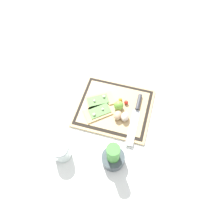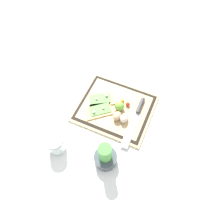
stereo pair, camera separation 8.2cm
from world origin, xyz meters
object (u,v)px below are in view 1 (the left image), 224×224
at_px(egg_brown, 118,115).
at_px(egg_pink, 125,117).
at_px(knife, 137,111).
at_px(cherry_tomato_red, 126,102).
at_px(herb_pot, 113,157).
at_px(sauce_jar, 61,152).
at_px(cherry_tomato_yellow, 120,100).
at_px(pizza_slice_near, 100,100).
at_px(lime, 119,106).
at_px(pizza_slice_far, 98,112).

relative_size(egg_brown, egg_pink, 1.00).
xyz_separation_m(knife, cherry_tomato_red, (0.07, -0.03, 0.00)).
xyz_separation_m(herb_pot, sauce_jar, (0.25, 0.04, -0.02)).
relative_size(cherry_tomato_yellow, sauce_jar, 0.21).
relative_size(pizza_slice_near, knife, 0.57).
distance_m(knife, egg_brown, 0.11).
height_order(lime, cherry_tomato_red, lime).
height_order(knife, cherry_tomato_red, cherry_tomato_red).
distance_m(pizza_slice_near, sauce_jar, 0.36).
xyz_separation_m(pizza_slice_near, cherry_tomato_yellow, (-0.11, -0.03, 0.01)).
bearing_deg(egg_brown, lime, -79.29).
height_order(knife, sauce_jar, sauce_jar).
xyz_separation_m(knife, cherry_tomato_yellow, (0.10, -0.04, 0.00)).
relative_size(pizza_slice_far, egg_pink, 3.07).
xyz_separation_m(egg_pink, sauce_jar, (0.25, 0.28, 0.01)).
bearing_deg(pizza_slice_far, cherry_tomato_yellow, -133.30).
bearing_deg(cherry_tomato_yellow, herb_pot, 98.36).
height_order(pizza_slice_far, egg_pink, egg_pink).
relative_size(knife, herb_pot, 1.83).
distance_m(pizza_slice_near, pizza_slice_far, 0.08).
distance_m(lime, herb_pot, 0.30).
bearing_deg(egg_pink, knife, -131.18).
bearing_deg(lime, egg_brown, 100.71).
bearing_deg(lime, pizza_slice_near, -9.58).
xyz_separation_m(egg_brown, cherry_tomato_red, (-0.02, -0.10, -0.01)).
distance_m(knife, cherry_tomato_yellow, 0.11).
height_order(egg_pink, cherry_tomato_yellow, egg_pink).
bearing_deg(egg_pink, cherry_tomato_yellow, -63.88).
relative_size(cherry_tomato_red, cherry_tomato_yellow, 1.11).
xyz_separation_m(knife, herb_pot, (0.05, 0.30, 0.04)).
height_order(pizza_slice_near, pizza_slice_far, same).
xyz_separation_m(pizza_slice_far, sauce_jar, (0.10, 0.27, 0.02)).
height_order(egg_brown, lime, lime).
bearing_deg(pizza_slice_near, egg_brown, 149.15).
bearing_deg(cherry_tomato_red, cherry_tomato_yellow, -13.94).
bearing_deg(egg_brown, herb_pot, 99.12).
xyz_separation_m(knife, lime, (0.10, 0.01, 0.02)).
bearing_deg(sauce_jar, pizza_slice_far, -110.67).
relative_size(egg_brown, cherry_tomato_yellow, 2.69).
xyz_separation_m(knife, sauce_jar, (0.31, 0.34, 0.02)).
height_order(egg_brown, sauce_jar, sauce_jar).
bearing_deg(herb_pot, egg_brown, -80.88).
distance_m(pizza_slice_far, sauce_jar, 0.29).
xyz_separation_m(pizza_slice_far, cherry_tomato_yellow, (-0.10, -0.11, 0.01)).
height_order(cherry_tomato_red, herb_pot, herb_pot).
bearing_deg(egg_brown, sauce_jar, 51.83).
relative_size(egg_brown, herb_pot, 0.33).
bearing_deg(pizza_slice_far, herb_pot, 122.33).
relative_size(pizza_slice_near, cherry_tomato_yellow, 8.54).
distance_m(egg_pink, sauce_jar, 0.38).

